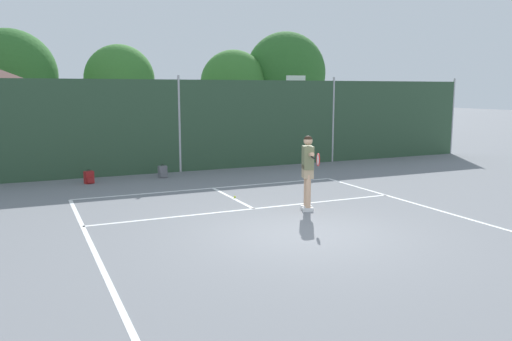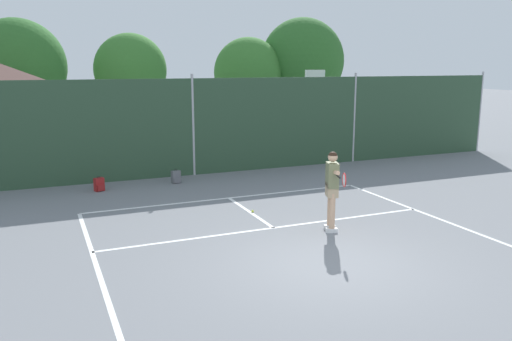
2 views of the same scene
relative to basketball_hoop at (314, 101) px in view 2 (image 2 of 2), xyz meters
name	(u,v)px [view 2 (image 2 of 2)]	position (x,y,z in m)	size (l,w,h in m)	color
ground_plane	(328,265)	(-5.61, -10.61, -2.31)	(120.00, 120.00, 0.00)	slate
court_markings	(311,253)	(-5.61, -9.96, -2.31)	(8.30, 11.10, 0.01)	white
chainlink_fence	(193,127)	(-5.61, -1.61, -0.65)	(26.09, 0.09, 3.46)	#2D4C33
basketball_hoop	(314,101)	(0.00, 0.00, 0.00)	(0.90, 0.67, 3.55)	#9E9EA3
treeline_backdrop	(166,66)	(-3.92, 9.21, 1.39)	(25.51, 4.52, 6.48)	brown
tennis_player	(332,184)	(-4.48, -8.85, -1.20)	(0.44, 1.40, 1.85)	silver
tennis_ball	(253,211)	(-5.56, -6.74, -2.28)	(0.07, 0.07, 0.07)	#CCE033
backpack_red	(99,185)	(-8.93, -2.76, -2.12)	(0.32, 0.31, 0.46)	maroon
backpack_grey	(176,177)	(-6.52, -2.62, -2.12)	(0.30, 0.27, 0.46)	slate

